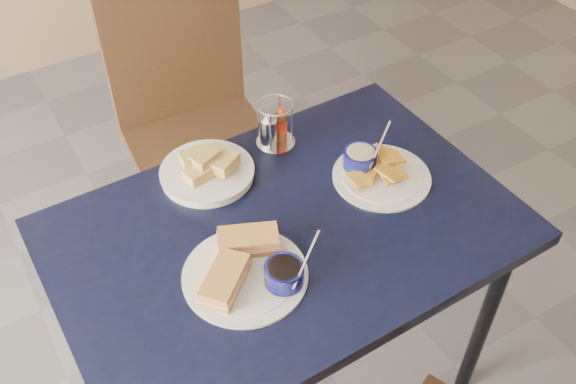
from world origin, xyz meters
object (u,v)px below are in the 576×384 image
bread_basket (207,169)px  chair_far (189,112)px  plantain_plate (374,169)px  dining_table (286,246)px  condiment_caddy (274,128)px  sandwich_plate (249,268)px

bread_basket → chair_far: bearing=72.8°
plantain_plate → dining_table: bearing=-172.0°
plantain_plate → condiment_caddy: condiment_caddy is taller
dining_table → plantain_plate: plantain_plate is taller
bread_basket → condiment_caddy: condiment_caddy is taller
plantain_plate → sandwich_plate: bearing=-164.2°
sandwich_plate → plantain_plate: (0.45, 0.13, -0.00)m
dining_table → condiment_caddy: (0.13, 0.29, 0.13)m
chair_far → plantain_plate: chair_far is taller
plantain_plate → chair_far: bearing=106.9°
chair_far → plantain_plate: 0.79m
chair_far → condiment_caddy: (0.06, -0.48, 0.24)m
sandwich_plate → bread_basket: size_ratio=1.26×
dining_table → sandwich_plate: bearing=-150.4°
dining_table → chair_far: size_ratio=1.14×
condiment_caddy → bread_basket: bearing=-172.9°
dining_table → plantain_plate: size_ratio=4.36×
condiment_caddy → sandwich_plate: bearing=-127.1°
sandwich_plate → chair_far: bearing=75.5°
chair_far → sandwich_plate: (-0.22, -0.86, 0.20)m
bread_basket → condiment_caddy: size_ratio=1.81×
bread_basket → sandwich_plate: bearing=-100.5°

